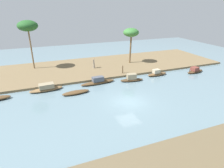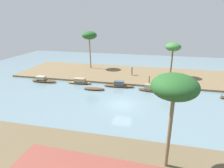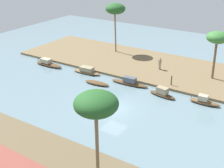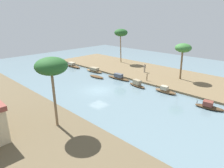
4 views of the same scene
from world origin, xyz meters
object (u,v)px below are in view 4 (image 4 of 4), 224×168
object	(u,v)px
sampan_with_red_awning	(73,66)
palm_tree_right_tall	(51,67)
sampan_foreground	(94,70)
sampan_upstream_small	(137,84)
mooring_post	(147,77)
sampan_midstream	(209,106)
palm_tree_left_far	(121,33)
sampan_near_left_bank	(165,91)
sampan_open_hull	(97,77)
palm_tree_left_near	(183,49)
person_on_near_bank	(145,68)
sampan_with_tall_canopy	(118,77)

from	to	relation	value
sampan_with_red_awning	palm_tree_right_tall	bearing A→B (deg)	140.29
sampan_foreground	palm_tree_right_tall	world-z (taller)	palm_tree_right_tall
sampan_upstream_small	mooring_post	distance (m)	3.04
sampan_midstream	palm_tree_left_far	size ratio (longest dim) A/B	0.45
sampan_with_red_awning	palm_tree_left_far	bearing A→B (deg)	-118.21
sampan_near_left_bank	sampan_open_hull	size ratio (longest dim) A/B	0.99
palm_tree_left_near	palm_tree_left_far	distance (m)	17.32
sampan_foreground	person_on_near_bank	distance (m)	10.47
sampan_upstream_small	mooring_post	world-z (taller)	mooring_post
person_on_near_bank	mooring_post	distance (m)	5.57
person_on_near_bank	sampan_open_hull	bearing A→B (deg)	-16.68
sampan_upstream_small	sampan_midstream	world-z (taller)	sampan_upstream_small
sampan_with_red_awning	sampan_upstream_small	bearing A→B (deg)	177.99
palm_tree_left_far	palm_tree_right_tall	bearing A→B (deg)	119.53
sampan_foreground	palm_tree_left_far	bearing A→B (deg)	-86.43
sampan_near_left_bank	sampan_upstream_small	bearing A→B (deg)	5.54
mooring_post	sampan_foreground	bearing A→B (deg)	9.39
sampan_with_red_awning	palm_tree_left_near	size ratio (longest dim) A/B	0.76
sampan_midstream	palm_tree_right_tall	distance (m)	19.70
palm_tree_left_far	mooring_post	bearing A→B (deg)	149.50
sampan_upstream_small	mooring_post	bearing A→B (deg)	-79.09
palm_tree_right_tall	person_on_near_bank	bearing A→B (deg)	-76.56
sampan_open_hull	mooring_post	size ratio (longest dim) A/B	2.81
palm_tree_left_near	sampan_near_left_bank	bearing A→B (deg)	99.58
sampan_with_red_awning	palm_tree_right_tall	xyz separation A→B (m)	(-20.70, 16.58, 6.23)
sampan_midstream	sampan_with_tall_canopy	size ratio (longest dim) A/B	0.70
sampan_near_left_bank	mooring_post	bearing A→B (deg)	-27.24
sampan_midstream	sampan_near_left_bank	world-z (taller)	sampan_near_left_bank
sampan_with_red_awning	mooring_post	size ratio (longest dim) A/B	3.82
sampan_open_hull	palm_tree_right_tall	size ratio (longest dim) A/B	0.49
person_on_near_bank	sampan_with_tall_canopy	bearing A→B (deg)	1.74
sampan_near_left_bank	sampan_with_red_awning	bearing A→B (deg)	-1.53
sampan_with_red_awning	mooring_post	distance (m)	18.83
sampan_open_hull	mooring_post	bearing A→B (deg)	-156.94
palm_tree_left_far	palm_tree_right_tall	distance (m)	31.10
sampan_with_red_awning	palm_tree_left_near	bearing A→B (deg)	-162.23
sampan_midstream	sampan_with_tall_canopy	world-z (taller)	sampan_with_tall_canopy
sampan_midstream	sampan_near_left_bank	distance (m)	6.90
person_on_near_bank	palm_tree_left_far	world-z (taller)	palm_tree_left_far
person_on_near_bank	palm_tree_right_tall	size ratio (longest dim) A/B	0.24
palm_tree_left_far	palm_tree_right_tall	size ratio (longest dim) A/B	1.11
sampan_midstream	palm_tree_left_near	xyz separation A→B (m)	(8.05, -8.27, 5.49)
sampan_with_tall_canopy	sampan_open_hull	xyz separation A→B (m)	(3.65, 2.18, -0.16)
sampan_midstream	sampan_with_red_awning	bearing A→B (deg)	-10.71
mooring_post	palm_tree_right_tall	size ratio (longest dim) A/B	0.18
sampan_foreground	sampan_near_left_bank	bearing A→B (deg)	174.67
sampan_with_tall_canopy	palm_tree_right_tall	distance (m)	19.46
person_on_near_bank	mooring_post	world-z (taller)	person_on_near_bank
sampan_foreground	mooring_post	size ratio (longest dim) A/B	3.45
sampan_foreground	palm_tree_left_near	world-z (taller)	palm_tree_left_near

